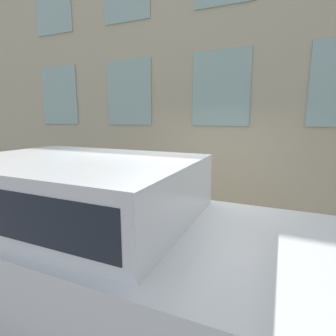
{
  "coord_description": "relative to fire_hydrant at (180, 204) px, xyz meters",
  "views": [
    {
      "loc": [
        -3.71,
        -1.38,
        2.15
      ],
      "look_at": [
        0.86,
        0.62,
        1.2
      ],
      "focal_mm": 28.0,
      "sensor_mm": 36.0,
      "label": 1
    }
  ],
  "objects": [
    {
      "name": "ground_plane",
      "position": [
        -0.7,
        -0.29,
        -0.56
      ],
      "size": [
        80.0,
        80.0,
        0.0
      ],
      "primitive_type": "plane",
      "color": "#514F4C"
    },
    {
      "name": "sidewalk",
      "position": [
        0.53,
        -0.29,
        -0.49
      ],
      "size": [
        2.46,
        60.0,
        0.14
      ],
      "color": "#A8A093",
      "rests_on": "ground_plane"
    },
    {
      "name": "fire_hydrant",
      "position": [
        0.0,
        0.0,
        0.0
      ],
      "size": [
        0.36,
        0.47,
        0.81
      ],
      "color": "gold",
      "rests_on": "sidewalk"
    },
    {
      "name": "person",
      "position": [
        0.34,
        0.65,
        0.29
      ],
      "size": [
        0.29,
        0.19,
        1.18
      ],
      "rotation": [
        0.0,
        0.0,
        2.07
      ],
      "color": "#998466",
      "rests_on": "sidewalk"
    },
    {
      "name": "parked_car_white_near",
      "position": [
        -2.24,
        0.38,
        0.4
      ],
      "size": [
        2.05,
        5.36,
        1.72
      ],
      "color": "black",
      "rests_on": "ground_plane"
    }
  ]
}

